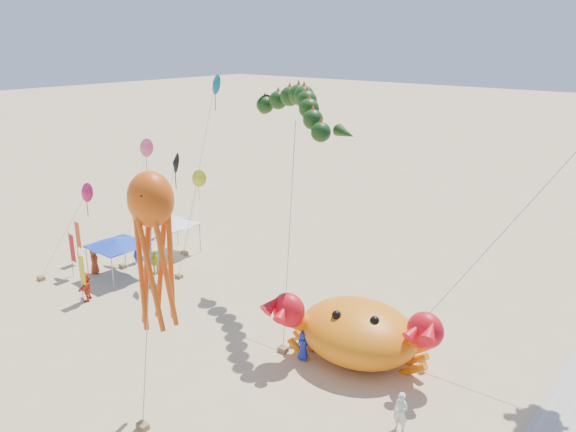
% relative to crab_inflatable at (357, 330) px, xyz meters
% --- Properties ---
extents(ground, '(320.00, 320.00, 0.00)m').
position_rel_crab_inflatable_xyz_m(ground, '(-2.68, -1.70, -1.59)').
color(ground, '#D1B784').
rests_on(ground, ground).
extents(crab_inflatable, '(8.24, 6.93, 3.61)m').
position_rel_crab_inflatable_xyz_m(crab_inflatable, '(0.00, 0.00, 0.00)').
color(crab_inflatable, orange).
rests_on(crab_inflatable, ground).
extents(dragon_kite, '(10.05, 8.26, 12.49)m').
position_rel_crab_inflatable_xyz_m(dragon_kite, '(-6.89, 3.45, 9.78)').
color(dragon_kite, '#14330D').
rests_on(dragon_kite, ground).
extents(octopus_kite, '(1.92, 2.52, 10.59)m').
position_rel_crab_inflatable_xyz_m(octopus_kite, '(-4.16, -8.61, 6.28)').
color(octopus_kite, '#ED530C').
rests_on(octopus_kite, ground).
extents(canopy_blue, '(3.50, 3.50, 2.71)m').
position_rel_crab_inflatable_xyz_m(canopy_blue, '(-17.80, -1.59, 0.85)').
color(canopy_blue, gray).
rests_on(canopy_blue, ground).
extents(canopy_white, '(3.10, 3.10, 2.71)m').
position_rel_crab_inflatable_xyz_m(canopy_white, '(-18.32, 3.64, 0.85)').
color(canopy_white, gray).
rests_on(canopy_white, ground).
extents(feather_flags, '(7.71, 4.96, 3.20)m').
position_rel_crab_inflatable_xyz_m(feather_flags, '(-18.33, -2.75, 0.42)').
color(feather_flags, gray).
rests_on(feather_flags, ground).
extents(beachgoers, '(27.25, 11.19, 1.82)m').
position_rel_crab_inflatable_xyz_m(beachgoers, '(-14.81, -1.38, -0.73)').
color(beachgoers, '#267329').
rests_on(beachgoers, ground).
extents(small_kites, '(7.41, 11.61, 13.13)m').
position_rel_crab_inflatable_xyz_m(small_kites, '(-17.58, 2.30, 5.38)').
color(small_kites, '#FF5483').
rests_on(small_kites, ground).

